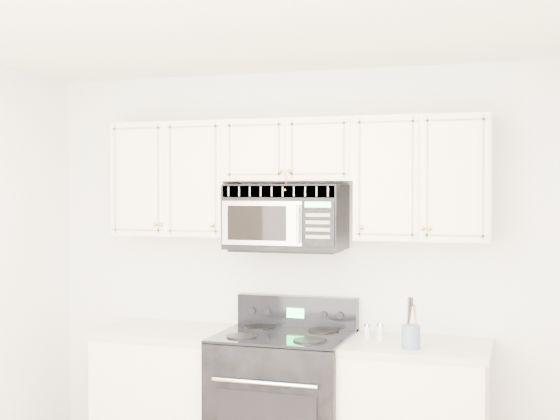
% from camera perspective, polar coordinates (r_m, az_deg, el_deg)
% --- Properties ---
extents(room, '(3.51, 3.51, 2.61)m').
position_cam_1_polar(room, '(3.50, -6.52, -7.19)').
color(room, olive).
rests_on(room, ground).
extents(base_cabinet_left, '(0.86, 0.65, 0.92)m').
position_cam_1_polar(base_cabinet_left, '(5.29, -8.06, -13.86)').
color(base_cabinet_left, '#F5E9CF').
rests_on(base_cabinet_left, ground).
extents(range, '(0.80, 0.73, 1.13)m').
position_cam_1_polar(range, '(4.97, 0.28, -14.16)').
color(range, black).
rests_on(range, ground).
extents(upper_cabinets, '(2.44, 0.37, 0.75)m').
position_cam_1_polar(upper_cabinets, '(4.95, 1.00, 2.74)').
color(upper_cabinets, '#F5E9CF').
rests_on(upper_cabinets, ground).
extents(microwave, '(0.74, 0.42, 0.41)m').
position_cam_1_polar(microwave, '(4.94, 0.44, -0.50)').
color(microwave, black).
rests_on(microwave, ground).
extents(utensil_crock, '(0.11, 0.11, 0.29)m').
position_cam_1_polar(utensil_crock, '(4.56, 9.55, -9.03)').
color(utensil_crock, slate).
rests_on(utensil_crock, base_cabinet_right).
extents(shaker_salt, '(0.04, 0.04, 0.09)m').
position_cam_1_polar(shaker_salt, '(4.80, 6.41, -8.83)').
color(shaker_salt, silver).
rests_on(shaker_salt, base_cabinet_right).
extents(shaker_pepper, '(0.05, 0.05, 0.11)m').
position_cam_1_polar(shaker_pepper, '(4.76, 7.37, -8.84)').
color(shaker_pepper, silver).
rests_on(shaker_pepper, base_cabinet_right).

